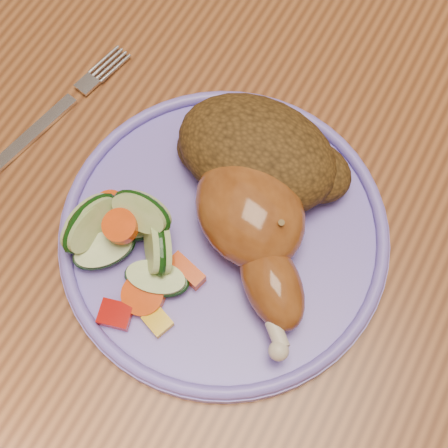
{
  "coord_description": "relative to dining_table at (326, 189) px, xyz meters",
  "views": [
    {
      "loc": [
        0.04,
        -0.29,
        1.22
      ],
      "look_at": [
        -0.05,
        -0.12,
        0.78
      ],
      "focal_mm": 50.0,
      "sensor_mm": 36.0,
      "label": 1
    }
  ],
  "objects": [
    {
      "name": "rice_pilaf",
      "position": [
        -0.05,
        -0.06,
        0.12
      ],
      "size": [
        0.14,
        0.1,
        0.06
      ],
      "color": "#4F3313",
      "rests_on": "plate"
    },
    {
      "name": "vegetable_pile",
      "position": [
        -0.11,
        -0.17,
        0.11
      ],
      "size": [
        0.12,
        0.11,
        0.06
      ],
      "color": "#A50A05",
      "rests_on": "plate"
    },
    {
      "name": "fork",
      "position": [
        -0.24,
        -0.1,
        0.09
      ],
      "size": [
        0.04,
        0.15,
        0.0
      ],
      "color": "silver",
      "rests_on": "dining_table"
    },
    {
      "name": "ground",
      "position": [
        0.0,
        0.0,
        -0.67
      ],
      "size": [
        4.0,
        4.0,
        0.0
      ],
      "primitive_type": "plane",
      "color": "brown",
      "rests_on": "ground"
    },
    {
      "name": "chicken_leg",
      "position": [
        -0.03,
        -0.12,
        0.12
      ],
      "size": [
        0.15,
        0.15,
        0.05
      ],
      "color": "brown",
      "rests_on": "plate"
    },
    {
      "name": "dining_table",
      "position": [
        0.0,
        0.0,
        0.0
      ],
      "size": [
        0.9,
        1.4,
        0.75
      ],
      "color": "brown",
      "rests_on": "ground"
    },
    {
      "name": "plate_rim",
      "position": [
        -0.05,
        -0.12,
        0.1
      ],
      "size": [
        0.26,
        0.26,
        0.01
      ],
      "primitive_type": "torus",
      "color": "#7B66DC",
      "rests_on": "plate"
    },
    {
      "name": "plate",
      "position": [
        -0.05,
        -0.12,
        0.09
      ],
      "size": [
        0.26,
        0.26,
        0.01
      ],
      "primitive_type": "cylinder",
      "color": "#7B66DC",
      "rests_on": "dining_table"
    }
  ]
}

